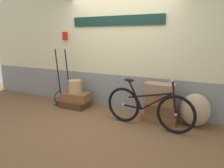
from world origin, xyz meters
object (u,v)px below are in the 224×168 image
Objects in this scene: luggage_trolley at (63,92)px; bicycle at (148,108)px; suitcase_4 at (160,99)px; burlap_sack at (195,110)px; suitcase_0 at (75,104)px; suitcase_5 at (160,89)px; suitcase_3 at (161,109)px; suitcase_2 at (160,118)px; suitcase_1 at (76,97)px; wicker_basket at (75,86)px.

luggage_trolley reaches higher than bicycle.
suitcase_4 is 0.85× the size of burlap_sack.
suitcase_5 is (2.04, 0.01, 0.60)m from suitcase_0.
suitcase_2 is at bearing -164.83° from suitcase_3.
suitcase_1 is at bearing 169.62° from bicycle.
luggage_trolley is at bearing 179.36° from suitcase_3.
suitcase_5 reaches higher than suitcase_3.
suitcase_5 reaches higher than suitcase_4.
suitcase_3 reaches higher than suitcase_0.
luggage_trolley is at bearing 170.18° from bicycle.
luggage_trolley reaches higher than wicker_basket.
burlap_sack is 0.36× the size of bicycle.
suitcase_0 is 2.13m from suitcase_5.
suitcase_1 is at bearing -26.15° from wicker_basket.
bicycle is (2.31, -0.40, 0.05)m from luggage_trolley.
suitcase_2 is 1.29× the size of suitcase_4.
suitcase_2 is at bearing 0.06° from wicker_basket.
wicker_basket reaches higher than suitcase_1.
burlap_sack is at bearing 9.82° from suitcase_2.
suitcase_1 is at bearing -7.43° from luggage_trolley.
wicker_basket is (0.01, 0.02, 0.43)m from suitcase_0.
suitcase_1 is 2.02m from suitcase_2.
suitcase_3 is at bearing 0.12° from suitcase_4.
suitcase_2 is 1.17× the size of suitcase_3.
wicker_basket is at bearing 169.25° from bicycle.
suitcase_2 is 2.19× the size of wicker_basket.
luggage_trolley reaches higher than suitcase_0.
suitcase_0 is 1.04× the size of burlap_sack.
suitcase_3 is at bearing -0.67° from luggage_trolley.
wicker_basket is 2.71m from burlap_sack.
suitcase_3 is at bearing 0.22° from wicker_basket.
suitcase_4 is 0.21m from suitcase_5.
suitcase_0 is 0.46m from luggage_trolley.
bicycle is at bearing -110.15° from suitcase_2.
suitcase_4 is at bearing 69.28° from bicycle.
suitcase_0 is at bearing -7.80° from luggage_trolley.
suitcase_0 is 1.11× the size of suitcase_3.
burlap_sack reaches higher than suitcase_1.
suitcase_5 reaches higher than suitcase_1.
suitcase_0 is 1.04× the size of suitcase_1.
suitcase_3 is at bearing -172.12° from burlap_sack.
suitcase_1 is at bearing -177.68° from suitcase_2.
wicker_basket is at bearing -176.51° from suitcase_5.
bicycle is at bearing -114.36° from suitcase_3.
wicker_basket is at bearing 147.70° from suitcase_1.
suitcase_1 is 1.90m from bicycle.
wicker_basket is at bearing -5.31° from luggage_trolley.
suitcase_4 is at bearing -172.36° from burlap_sack.
suitcase_0 is 0.43m from wicker_basket.
burlap_sack is (2.66, 0.11, 0.06)m from suitcase_1.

